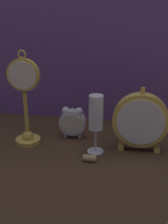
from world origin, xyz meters
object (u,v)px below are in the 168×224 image
object	(u,v)px
champagne_flute	(96,116)
mantel_clock_silver	(141,121)
pocket_watch_on_stand	(25,103)
alarm_clock_twin_bell	(72,121)
wine_cork	(90,158)

from	to	relation	value
champagne_flute	mantel_clock_silver	bearing A→B (deg)	13.27
pocket_watch_on_stand	alarm_clock_twin_bell	size ratio (longest dim) A/B	2.80
alarm_clock_twin_bell	mantel_clock_silver	size ratio (longest dim) A/B	0.53
pocket_watch_on_stand	alarm_clock_twin_bell	bearing A→B (deg)	24.24
mantel_clock_silver	wine_cork	xyz separation A→B (m)	(-0.16, -0.10, -0.10)
mantel_clock_silver	pocket_watch_on_stand	bearing A→B (deg)	-178.96
pocket_watch_on_stand	champagne_flute	distance (m)	0.25
alarm_clock_twin_bell	pocket_watch_on_stand	bearing A→B (deg)	-155.76
pocket_watch_on_stand	mantel_clock_silver	distance (m)	0.40
mantel_clock_silver	wine_cork	bearing A→B (deg)	-147.21
pocket_watch_on_stand	alarm_clock_twin_bell	world-z (taller)	pocket_watch_on_stand
mantel_clock_silver	wine_cork	distance (m)	0.21
wine_cork	pocket_watch_on_stand	bearing A→B (deg)	158.64
alarm_clock_twin_bell	champagne_flute	world-z (taller)	champagne_flute
alarm_clock_twin_bell	champagne_flute	distance (m)	0.15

